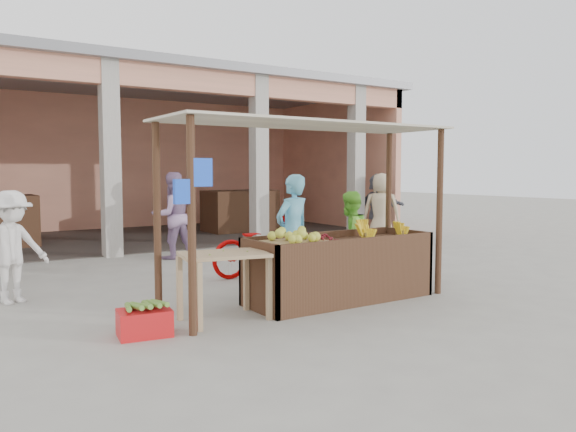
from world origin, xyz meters
TOP-DOWN VIEW (x-y plane):
  - ground at (0.00, 0.00)m, footprint 60.00×60.00m
  - market_building at (0.05, 8.93)m, footprint 14.40×6.40m
  - fruit_stall at (0.50, 0.00)m, footprint 2.60×0.95m
  - stall_awning at (-0.01, 0.06)m, footprint 4.09×1.35m
  - banana_heap at (1.24, 0.02)m, footprint 1.10×0.60m
  - melon_tray at (-0.18, 0.00)m, footprint 0.78×0.68m
  - berry_heap at (0.21, -0.04)m, footprint 0.48×0.39m
  - side_table at (-1.29, -0.08)m, footprint 1.10×0.84m
  - papaya_pile at (-1.29, -0.08)m, footprint 0.64×0.36m
  - red_crate at (-2.30, -0.19)m, footprint 0.60×0.47m
  - plantain_bundle at (-2.30, -0.19)m, footprint 0.46×0.32m
  - produce_sacks at (2.49, 5.44)m, footprint 0.78×0.48m
  - vendor_blue at (0.33, 0.90)m, footprint 0.78×0.65m
  - vendor_green at (1.36, 0.84)m, footprint 0.81×0.59m
  - motorcycle at (0.56, 2.17)m, footprint 0.73×2.02m
  - shopper_a at (-3.27, 2.22)m, footprint 1.16×0.86m
  - shopper_c at (4.57, 3.63)m, footprint 1.07×1.07m
  - shopper_d at (5.87, 5.19)m, footprint 0.70×1.66m
  - shopper_f at (-0.05, 4.73)m, footprint 0.96×0.60m

SIDE VIEW (x-z plane):
  - ground at x=0.00m, z-range 0.00..0.00m
  - red_crate at x=-2.30m, z-range 0.00..0.29m
  - produce_sacks at x=2.49m, z-range 0.00..0.59m
  - plantain_bundle at x=-2.30m, z-range 0.29..0.38m
  - fruit_stall at x=0.50m, z-range 0.00..0.80m
  - motorcycle at x=0.56m, z-range 0.00..1.05m
  - side_table at x=-1.29m, z-range 0.26..1.07m
  - vendor_green at x=1.36m, z-range 0.00..1.53m
  - shopper_a at x=-3.27m, z-range 0.00..1.63m
  - berry_heap at x=0.21m, z-range 0.80..0.95m
  - shopper_d at x=5.87m, z-range 0.00..1.79m
  - melon_tray at x=-0.18m, z-range 0.79..1.00m
  - papaya_pile at x=-1.29m, z-range 0.81..0.99m
  - banana_heap at x=1.24m, z-range 0.80..1.00m
  - vendor_blue at x=0.33m, z-range 0.00..1.83m
  - shopper_f at x=-0.05m, z-range 0.00..1.90m
  - shopper_c at x=4.57m, z-range 0.00..1.91m
  - stall_awning at x=-0.01m, z-range 0.78..3.17m
  - market_building at x=0.05m, z-range 0.60..4.80m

